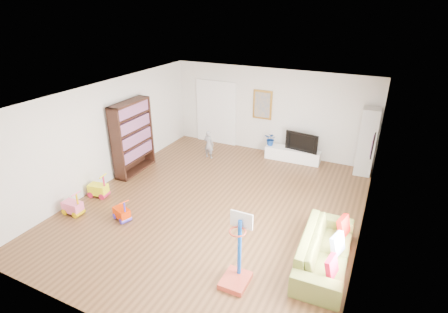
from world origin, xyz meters
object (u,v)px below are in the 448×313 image
at_px(bookshelf, 133,138).
at_px(media_console, 293,155).
at_px(basketball_hoop, 236,252).
at_px(sofa, 325,250).

bearing_deg(bookshelf, media_console, 32.61).
xyz_separation_m(bookshelf, basketball_hoop, (4.43, -2.80, -0.36)).
distance_m(sofa, basketball_hoop, 1.78).
bearing_deg(media_console, sofa, -69.03).
relative_size(bookshelf, sofa, 0.95).
height_order(media_console, basketball_hoop, basketball_hoop).
relative_size(sofa, basketball_hoop, 1.60).
bearing_deg(sofa, media_console, 20.56).
relative_size(media_console, sofa, 0.77).
bearing_deg(basketball_hoop, bookshelf, 147.35).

